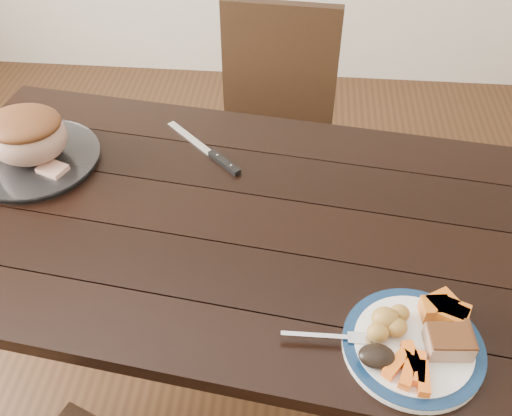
# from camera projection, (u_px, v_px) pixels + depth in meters

# --- Properties ---
(ground) EXTENTS (4.00, 4.00, 0.00)m
(ground) POSITION_uv_depth(u_px,v_px,m) (233.00, 375.00, 1.92)
(ground) COLOR #472B16
(ground) RESTS_ON ground
(dining_table) EXTENTS (1.70, 1.10, 0.75)m
(dining_table) POSITION_uv_depth(u_px,v_px,m) (226.00, 241.00, 1.48)
(dining_table) COLOR black
(dining_table) RESTS_ON ground
(chair_far) EXTENTS (0.45, 0.46, 0.93)m
(chair_far) POSITION_uv_depth(u_px,v_px,m) (274.00, 123.00, 2.10)
(chair_far) COLOR black
(chair_far) RESTS_ON ground
(dinner_plate) EXTENTS (0.28, 0.28, 0.02)m
(dinner_plate) POSITION_uv_depth(u_px,v_px,m) (413.00, 347.00, 1.13)
(dinner_plate) COLOR white
(dinner_plate) RESTS_ON dining_table
(plate_rim) EXTENTS (0.28, 0.28, 0.02)m
(plate_rim) POSITION_uv_depth(u_px,v_px,m) (414.00, 344.00, 1.12)
(plate_rim) COLOR #0E2748
(plate_rim) RESTS_ON dinner_plate
(serving_platter) EXTENTS (0.35, 0.35, 0.02)m
(serving_platter) POSITION_uv_depth(u_px,v_px,m) (35.00, 160.00, 1.56)
(serving_platter) COLOR white
(serving_platter) RESTS_ON dining_table
(pork_slice) EXTENTS (0.09, 0.07, 0.04)m
(pork_slice) POSITION_uv_depth(u_px,v_px,m) (449.00, 342.00, 1.10)
(pork_slice) COLOR tan
(pork_slice) RESTS_ON dinner_plate
(roasted_potatoes) EXTENTS (0.09, 0.09, 0.05)m
(roasted_potatoes) POSITION_uv_depth(u_px,v_px,m) (389.00, 322.00, 1.13)
(roasted_potatoes) COLOR gold
(roasted_potatoes) RESTS_ON dinner_plate
(carrot_batons) EXTENTS (0.09, 0.11, 0.02)m
(carrot_batons) POSITION_uv_depth(u_px,v_px,m) (411.00, 368.00, 1.07)
(carrot_batons) COLOR orange
(carrot_batons) RESTS_ON dinner_plate
(pumpkin_wedges) EXTENTS (0.10, 0.10, 0.04)m
(pumpkin_wedges) POSITION_uv_depth(u_px,v_px,m) (445.00, 311.00, 1.15)
(pumpkin_wedges) COLOR orange
(pumpkin_wedges) RESTS_ON dinner_plate
(dark_mushroom) EXTENTS (0.07, 0.05, 0.03)m
(dark_mushroom) POSITION_uv_depth(u_px,v_px,m) (377.00, 356.00, 1.08)
(dark_mushroom) COLOR black
(dark_mushroom) RESTS_ON dinner_plate
(fork) EXTENTS (0.18, 0.03, 0.00)m
(fork) POSITION_uv_depth(u_px,v_px,m) (333.00, 337.00, 1.13)
(fork) COLOR silver
(fork) RESTS_ON dinner_plate
(roast_joint) EXTENTS (0.21, 0.18, 0.14)m
(roast_joint) POSITION_uv_depth(u_px,v_px,m) (27.00, 137.00, 1.51)
(roast_joint) COLOR tan
(roast_joint) RESTS_ON serving_platter
(cut_slice) EXTENTS (0.09, 0.08, 0.02)m
(cut_slice) POSITION_uv_depth(u_px,v_px,m) (53.00, 169.00, 1.50)
(cut_slice) COLOR tan
(cut_slice) RESTS_ON serving_platter
(carving_knife) EXTENTS (0.24, 0.24, 0.01)m
(carving_knife) POSITION_uv_depth(u_px,v_px,m) (215.00, 156.00, 1.58)
(carving_knife) COLOR silver
(carving_knife) RESTS_ON dining_table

